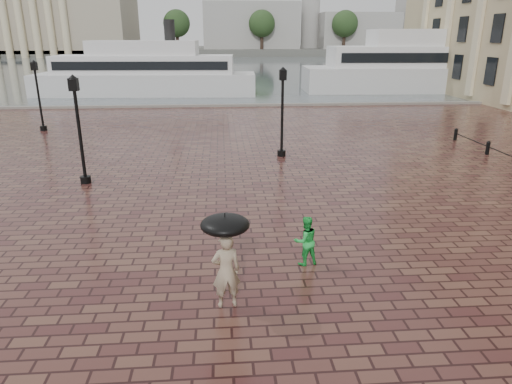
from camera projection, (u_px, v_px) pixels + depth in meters
ground at (231, 307)px, 10.63m from camera, size 300.00×300.00×0.00m
harbour_water at (221, 65)px, 97.39m from camera, size 240.00×240.00×0.00m
quay_edge at (222, 106)px, 40.81m from camera, size 80.00×0.60×0.30m
far_shore at (220, 51)px, 161.19m from camera, size 300.00×60.00×2.00m
museum at (38, 8)px, 138.54m from camera, size 57.00×32.50×26.00m
distant_skyline at (364, 25)px, 152.46m from camera, size 102.50×22.00×33.00m
far_trees at (220, 24)px, 137.71m from camera, size 188.00×8.00×13.50m
street_lamps at (128, 109)px, 23.97m from camera, size 15.44×12.44×4.40m
adult_pedestrian at (226, 271)px, 10.42m from camera, size 0.72×0.54×1.82m
child_pedestrian at (306, 241)px, 12.44m from camera, size 0.80×0.69×1.40m
ferry_near at (146, 73)px, 48.21m from camera, size 23.31×6.58×7.57m
ferry_far at (428, 66)px, 51.34m from camera, size 28.07×7.76×9.13m
umbrella at (225, 225)px, 10.05m from camera, size 1.10×1.10×1.18m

